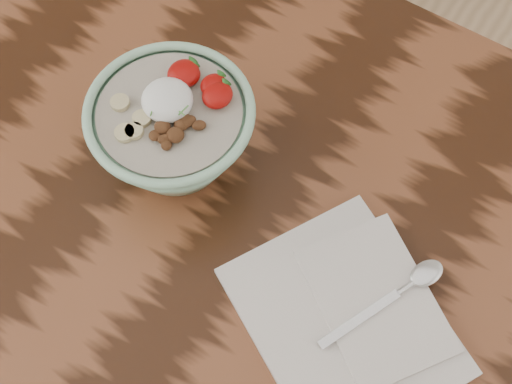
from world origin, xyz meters
TOP-DOWN VIEW (x-y plane):
  - table at (0.00, 0.00)cm, footprint 160.00×90.00cm
  - breakfast_bowl at (-12.49, 3.74)cm, footprint 20.99×20.99cm
  - napkin at (17.81, -3.20)cm, footprint 33.22×31.17cm
  - spoon at (21.99, 3.70)cm, footprint 9.25×17.59cm

SIDE VIEW (x-z plane):
  - table at x=0.00cm, z-range 28.20..103.20cm
  - napkin at x=17.81cm, z-range 74.87..76.49cm
  - spoon at x=21.99cm, z-range 76.54..77.50cm
  - breakfast_bowl at x=-12.49cm, z-range 75.05..89.30cm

